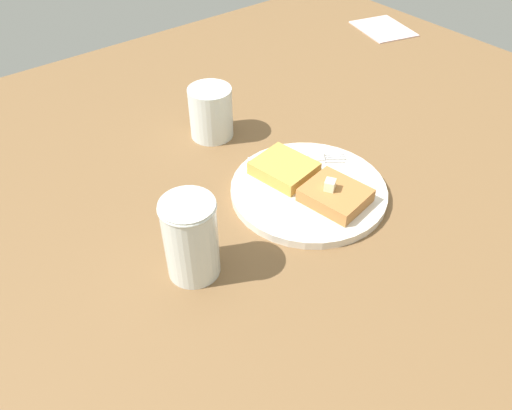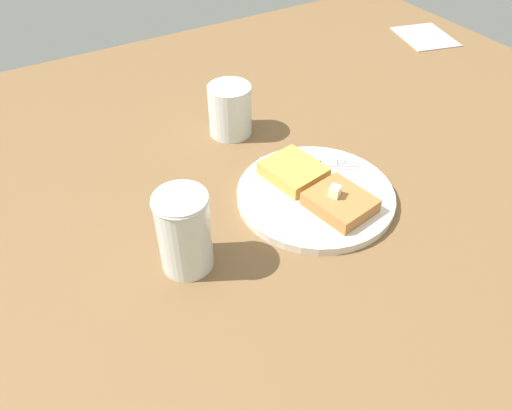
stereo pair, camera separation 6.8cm
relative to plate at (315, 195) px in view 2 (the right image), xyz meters
The scene contains 9 objects.
table_surface 9.19cm from the plate, 56.90° to the right, with size 127.72×127.72×2.89cm, color brown.
plate is the anchor object (origin of this frame).
toast_slice_left 5.08cm from the plate, 169.96° to the right, with size 8.83×7.68×2.14cm, color #AA6F39.
toast_slice_middle 5.08cm from the plate, 10.04° to the left, with size 8.83×7.68×2.14cm, color gold.
butter_pat_primary 5.36cm from the plate, behind, with size 1.60×1.44×1.60cm, color #F2F0CA.
fork 7.15cm from the plate, 35.17° to the right, with size 10.63×13.74×0.36cm.
syrup_jar 22.88cm from the plate, 95.31° to the left, with size 7.10×7.10×11.56cm.
napkin 68.18cm from the plate, 58.90° to the right, with size 14.30×11.51×0.30cm, color beige.
coffee_mug 23.41cm from the plate, ahead, with size 10.49×7.54×9.11cm.
Camera 2 is at (-49.99, 44.85, 52.92)cm, focal length 35.00 mm.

